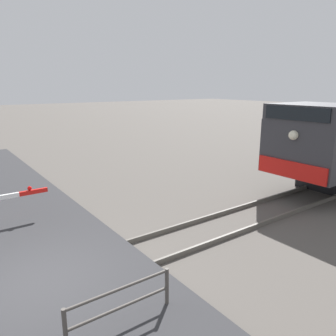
# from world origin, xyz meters

# --- Properties ---
(ground_plane) EXTENTS (160.00, 160.00, 0.00)m
(ground_plane) POSITION_xyz_m (0.00, 0.00, 0.00)
(ground_plane) COLOR #514C47
(rail_track_left) EXTENTS (0.08, 80.00, 0.15)m
(rail_track_left) POSITION_xyz_m (-0.72, 0.00, 0.07)
(rail_track_left) COLOR #59544C
(rail_track_left) RESTS_ON ground_plane
(rail_track_right) EXTENTS (0.08, 80.00, 0.15)m
(rail_track_right) POSITION_xyz_m (0.72, 0.00, 0.07)
(rail_track_right) COLOR #59544C
(rail_track_right) RESTS_ON ground_plane
(road_surface) EXTENTS (36.00, 5.35, 0.16)m
(road_surface) POSITION_xyz_m (0.00, 0.00, 0.08)
(road_surface) COLOR #2D2D30
(road_surface) RESTS_ON ground_plane
(guard_railing) EXTENTS (0.08, 2.15, 0.95)m
(guard_railing) POSITION_xyz_m (2.27, 0.95, 0.61)
(guard_railing) COLOR #4C4742
(guard_railing) RESTS_ON ground_plane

